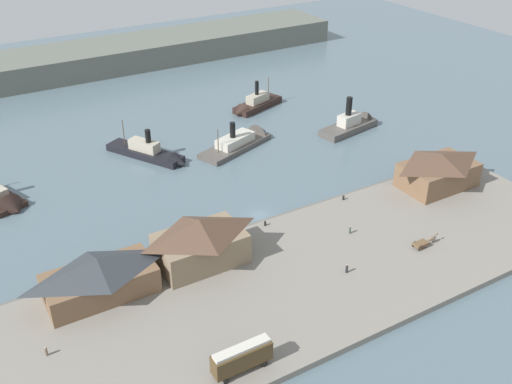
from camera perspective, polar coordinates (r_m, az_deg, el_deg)
The scene contains 18 objects.
ground_plane at distance 122.35m, azimuth 0.33°, elevation -2.24°, with size 320.00×320.00×0.00m, color slate.
quay_promenade at distance 107.09m, azimuth 6.43°, elevation -7.36°, with size 110.00×36.00×1.20m, color gray.
seawall_edge at distance 119.49m, azimuth 1.22°, elevation -2.83°, with size 110.00×0.80×1.00m, color #666159.
ferry_shed_east_terminal at distance 100.97m, azimuth -14.91°, elevation -7.86°, with size 18.36×9.34×7.41m.
ferry_shed_central_terminal at distance 104.85m, azimuth -5.42°, elevation -4.72°, with size 15.69×10.15×8.99m.
ferry_shed_customs_shed at distance 134.70m, azimuth 17.22°, elevation 2.08°, with size 16.52×10.59×7.91m.
street_tram at distance 86.04m, azimuth -1.38°, elevation -15.62°, with size 8.96×2.51×4.38m.
horse_cart at distance 114.95m, azimuth 16.00°, elevation -4.65°, with size 5.70×1.70×1.87m.
pedestrian_near_cart at distance 115.55m, azimuth 9.06°, elevation -3.66°, with size 0.40×0.40×1.61m.
pedestrian_by_tram at distance 105.29m, azimuth 8.76°, elevation -7.34°, with size 0.43×0.43×1.74m.
pedestrian_walking_west at distance 94.41m, azimuth -19.61°, elevation -14.31°, with size 0.40×0.40×1.62m.
mooring_post_west at distance 116.61m, azimuth 0.88°, elevation -3.06°, with size 0.44×0.44×0.90m, color black.
mooring_post_center_west at distance 126.47m, azimuth 8.45°, elevation -0.56°, with size 0.44×0.44×0.90m, color black.
ferry_mid_harbor at distance 173.49m, azimuth -0.24°, elevation 8.39°, with size 18.58×10.72×9.72m.
ferry_moored_west at distance 162.95m, azimuth 9.45°, elevation 6.55°, with size 19.80×8.91×11.40m.
ferry_approaching_east at distance 146.66m, azimuth -9.94°, elevation 3.67°, with size 15.25×22.26×9.62m.
ferry_approaching_west at distance 152.05m, azimuth -1.19°, elevation 5.04°, with size 23.64×13.73×9.74m.
far_headland at distance 214.69m, azimuth -15.28°, elevation 12.37°, with size 180.00×24.00×8.00m, color #60665B.
Camera 1 is at (-53.28, -88.77, 65.19)m, focal length 41.40 mm.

